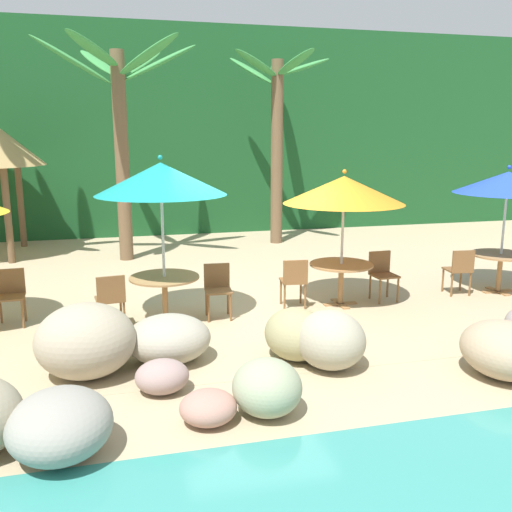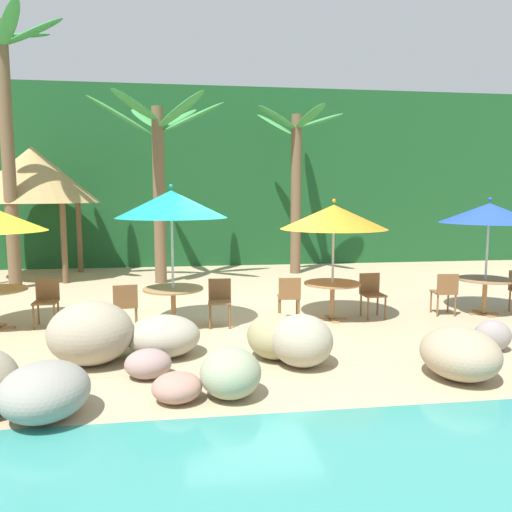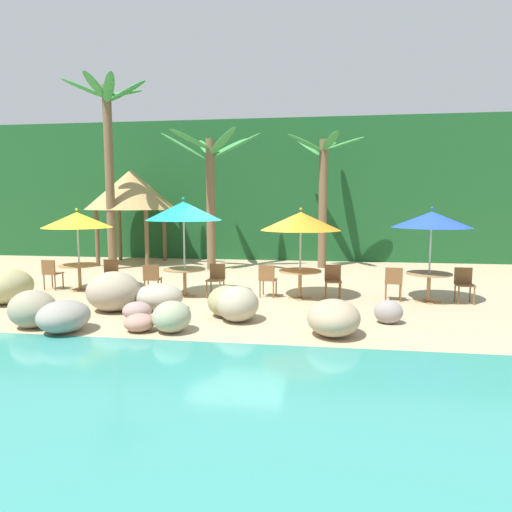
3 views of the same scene
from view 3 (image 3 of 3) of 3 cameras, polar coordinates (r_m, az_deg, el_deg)
The scene contains 24 objects.
ground_plane at distance 12.23m, azimuth -2.20°, elevation -5.07°, with size 120.00×120.00×0.00m, color tan.
terrace_deck at distance 12.23m, azimuth -2.20°, elevation -5.05°, with size 18.00×5.20×0.01m.
foliage_backdrop at distance 20.89m, azimuth 2.28°, elevation 8.08°, with size 28.00×2.40×6.00m.
rock_seawall at distance 9.69m, azimuth -2.01°, elevation -5.96°, with size 15.71×3.64×0.91m.
umbrella_yellow at distance 13.78m, azimuth -21.35°, elevation 4.19°, with size 1.92×1.92×2.33m.
dining_table_yellow at distance 13.90m, azimuth -21.11°, elevation -1.52°, with size 1.10×1.10×0.74m.
chair_yellow_seaward at distance 13.63m, azimuth -17.73°, elevation -1.97°, with size 0.44×0.44×0.87m.
chair_yellow_inland at distance 14.33m, azimuth -24.12°, elevation -1.83°, with size 0.45×0.46×0.87m.
umbrella_teal at distance 12.19m, azimuth -9.00°, elevation 5.55°, with size 2.01×2.01×2.62m.
dining_table_teal at distance 12.33m, azimuth -8.86°, elevation -2.15°, with size 1.10×1.10×0.74m.
chair_teal_seaward at distance 12.15m, azimuth -4.95°, elevation -2.70°, with size 0.45×0.46×0.87m.
chair_teal_inland at distance 12.43m, azimuth -12.79°, elevation -2.63°, with size 0.47×0.48×0.87m.
umbrella_orange at distance 11.81m, azimuth 5.58°, elevation 4.33°, with size 2.05×2.05×2.36m.
dining_table_orange at distance 11.95m, azimuth 5.50°, elevation -2.38°, with size 1.10×1.10×0.74m.
chair_orange_seaward at distance 12.08m, azimuth 9.54°, elevation -2.83°, with size 0.44×0.45×0.87m.
chair_orange_inland at distance 12.04m, azimuth 1.43°, elevation -2.77°, with size 0.46×0.47×0.87m.
umbrella_blue at distance 12.10m, azimuth 20.99°, elevation 4.24°, with size 1.92×1.92×2.38m.
dining_table_blue at distance 12.24m, azimuth 20.71°, elevation -2.57°, with size 1.10×1.10×0.74m.
chair_blue_seaward at distance 12.53m, azimuth 24.44°, elevation -3.00°, with size 0.43×0.44×0.87m.
chair_blue_inland at distance 12.10m, azimuth 16.72°, elevation -3.00°, with size 0.47×0.47×0.87m.
palm_tree_nearest at distance 18.03m, azimuth -17.84°, elevation 13.17°, with size 2.92×3.06×6.86m.
palm_tree_second at distance 17.02m, azimuth -5.60°, elevation 10.03°, with size 3.71×3.54×5.04m.
palm_tree_third at distance 17.69m, azimuth 8.35°, elevation 9.33°, with size 2.96×3.09×5.01m.
palapa_hut at distance 19.37m, azimuth -15.28°, elevation 7.90°, with size 3.68×3.68×3.80m.
Camera 3 is at (2.18, -11.77, 2.49)m, focal length 32.18 mm.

